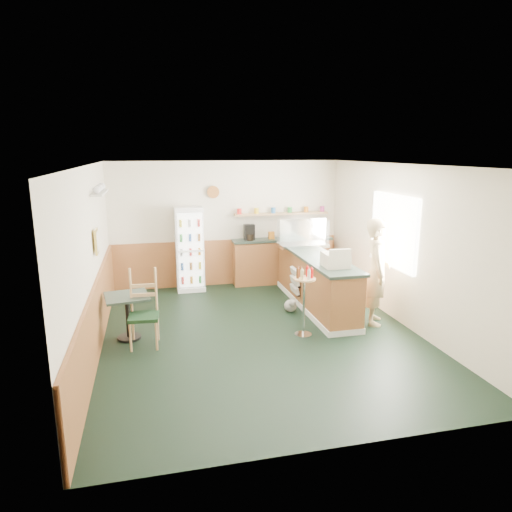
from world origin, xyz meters
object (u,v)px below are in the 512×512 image
object	(u,v)px
drinks_fridge	(190,249)
cafe_chair	(143,305)
shopkeeper	(377,272)
display_case	(303,233)
condiment_stand	(304,292)
cash_register	(335,260)
cafe_table	(128,308)

from	to	relation	value
drinks_fridge	cafe_chair	size ratio (longest dim) A/B	1.50
drinks_fridge	cafe_chair	distance (m)	2.86
shopkeeper	display_case	bearing A→B (deg)	44.38
drinks_fridge	condiment_stand	bearing A→B (deg)	-62.39
shopkeeper	drinks_fridge	bearing A→B (deg)	70.51
display_case	drinks_fridge	bearing A→B (deg)	158.41
drinks_fridge	cash_register	world-z (taller)	drinks_fridge
display_case	condiment_stand	size ratio (longest dim) A/B	0.87
display_case	condiment_stand	distance (m)	2.24
shopkeeper	cafe_table	bearing A→B (deg)	109.75
cash_register	cafe_table	bearing A→B (deg)	-179.50
drinks_fridge	shopkeeper	distance (m)	3.96
cash_register	condiment_stand	size ratio (longest dim) A/B	0.38
shopkeeper	condiment_stand	size ratio (longest dim) A/B	1.64
drinks_fridge	cafe_chair	world-z (taller)	drinks_fridge
cash_register	cafe_chair	distance (m)	3.20
display_case	cafe_table	bearing A→B (deg)	-155.32
cafe_table	shopkeeper	bearing A→B (deg)	-3.57
drinks_fridge	condiment_stand	xyz separation A→B (m)	(1.54, -2.94, -0.16)
display_case	cash_register	world-z (taller)	display_case
drinks_fridge	cafe_table	world-z (taller)	drinks_fridge
drinks_fridge	cafe_chair	bearing A→B (deg)	-109.50
cafe_table	cafe_chair	distance (m)	0.37
cafe_chair	cash_register	bearing A→B (deg)	6.44
display_case	cafe_chair	xyz separation A→B (m)	(-3.15, -1.81, -0.67)
drinks_fridge	cafe_chair	xyz separation A→B (m)	(-0.95, -2.68, -0.27)
shopkeeper	condiment_stand	distance (m)	1.40
drinks_fridge	cash_register	xyz separation A→B (m)	(2.20, -2.56, 0.24)
display_case	condiment_stand	bearing A→B (deg)	-107.95
display_case	shopkeeper	world-z (taller)	shopkeeper
cash_register	cafe_chair	xyz separation A→B (m)	(-3.15, -0.12, -0.51)
display_case	shopkeeper	bearing A→B (deg)	-68.95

